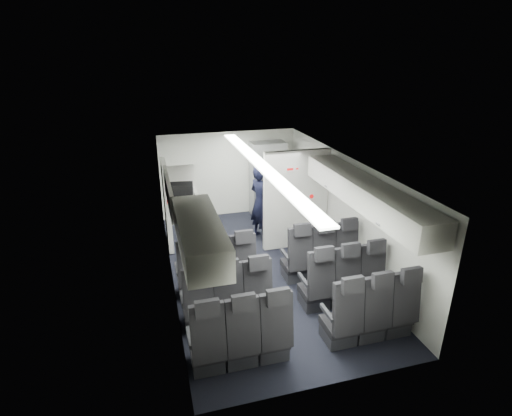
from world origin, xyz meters
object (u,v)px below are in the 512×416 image
seat_row_front (270,265)px  boarding_door (167,205)px  flight_attendant (260,202)px  galley_unit (268,179)px  seat_row_rear (308,327)px  carry_on_bag (182,190)px  seat_row_mid (287,292)px

seat_row_front → boarding_door: 2.71m
seat_row_front → boarding_door: (-1.64, 2.09, 0.55)m
flight_attendant → galley_unit: bearing=-47.3°
seat_row_rear → galley_unit: galley_unit is taller
galley_unit → carry_on_bag: galley_unit is taller
galley_unit → flight_attendant: (-0.57, -1.31, -0.10)m
seat_row_front → flight_attendant: (0.38, 1.94, 0.45)m
seat_row_rear → boarding_door: size_ratio=1.79×
seat_row_front → galley_unit: galley_unit is taller
galley_unit → boarding_door: bearing=-155.7°
seat_row_mid → seat_row_rear: size_ratio=1.00×
seat_row_front → seat_row_rear: same height
seat_row_rear → carry_on_bag: size_ratio=8.53×
boarding_door → carry_on_bag: size_ratio=4.77×
seat_row_mid → boarding_door: (-1.64, 2.99, 0.55)m
carry_on_bag → seat_row_rear: bearing=-51.1°
seat_row_mid → seat_row_front: bearing=90.0°
seat_row_mid → carry_on_bag: bearing=134.2°
galley_unit → carry_on_bag: 3.68m
seat_row_front → flight_attendant: flight_attendant is taller
seat_row_front → seat_row_mid: bearing=-90.0°
seat_row_front → seat_row_mid: same height
seat_row_rear → carry_on_bag: bearing=121.1°
flight_attendant → carry_on_bag: size_ratio=4.38×
seat_row_mid → seat_row_rear: same height
seat_row_rear → boarding_door: boarding_door is taller
boarding_door → seat_row_front: bearing=-51.8°
seat_row_front → flight_attendant: bearing=78.8°
seat_row_front → seat_row_rear: size_ratio=1.00×
seat_row_rear → seat_row_mid: bearing=90.0°
seat_row_rear → boarding_door: 4.25m
seat_row_rear → flight_attendant: size_ratio=1.95×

